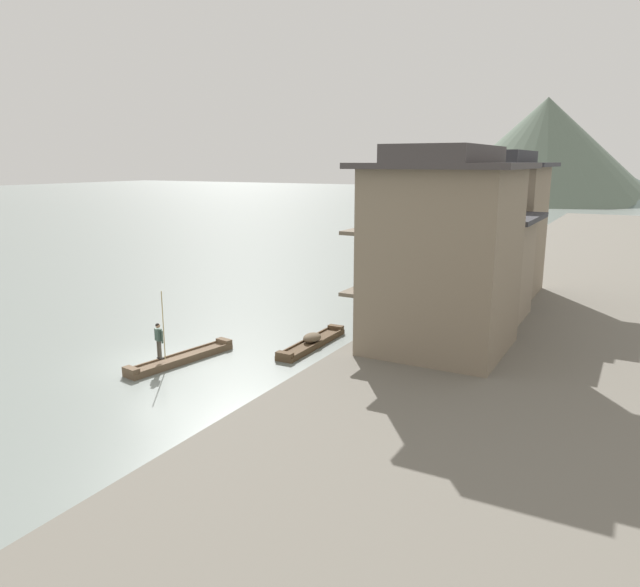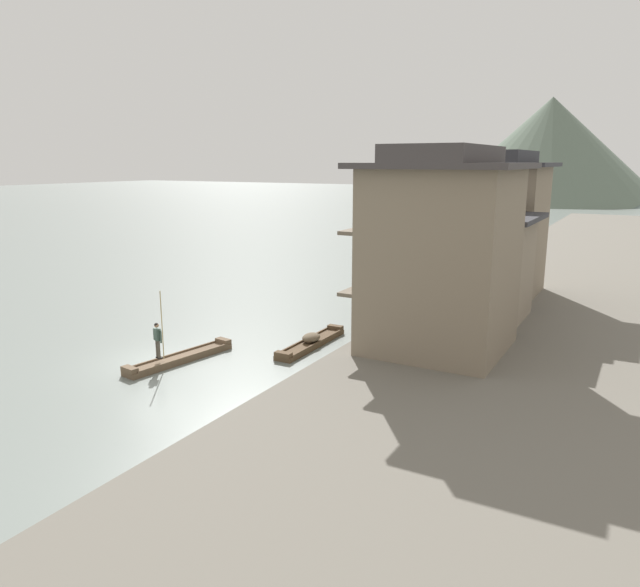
# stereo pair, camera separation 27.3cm
# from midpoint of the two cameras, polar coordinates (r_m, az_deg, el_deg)

# --- Properties ---
(ground_plane) EXTENTS (400.00, 400.00, 0.00)m
(ground_plane) POSITION_cam_midpoint_polar(r_m,az_deg,el_deg) (27.94, -15.56, -6.28)
(ground_plane) COLOR gray
(riverbank_right) EXTENTS (18.00, 110.00, 0.72)m
(riverbank_right) POSITION_cam_midpoint_polar(r_m,az_deg,el_deg) (49.33, 26.02, 1.42)
(riverbank_right) COLOR #6B665B
(riverbank_right) RESTS_ON ground
(boat_foreground_poled) EXTENTS (1.77, 5.61, 0.45)m
(boat_foreground_poled) POSITION_cam_midpoint_polar(r_m,az_deg,el_deg) (27.53, -13.04, -6.10)
(boat_foreground_poled) COLOR brown
(boat_foreground_poled) RESTS_ON ground
(boatman_person) EXTENTS (0.56, 0.33, 3.04)m
(boatman_person) POSITION_cam_midpoint_polar(r_m,az_deg,el_deg) (26.48, -15.07, -3.99)
(boatman_person) COLOR black
(boatman_person) RESTS_ON boat_foreground_poled
(boat_moored_nearest) EXTENTS (1.52, 4.63, 0.34)m
(boat_moored_nearest) POSITION_cam_midpoint_polar(r_m,az_deg,el_deg) (40.27, 8.53, -0.04)
(boat_moored_nearest) COLOR #423328
(boat_moored_nearest) RESTS_ON ground
(boat_moored_second) EXTENTS (1.41, 3.68, 0.71)m
(boat_moored_second) POSITION_cam_midpoint_polar(r_m,az_deg,el_deg) (65.55, 17.76, 4.47)
(boat_moored_second) COLOR brown
(boat_moored_second) RESTS_ON ground
(boat_moored_third) EXTENTS (0.93, 5.47, 0.66)m
(boat_moored_third) POSITION_cam_midpoint_polar(r_m,az_deg,el_deg) (28.95, -0.57, -4.70)
(boat_moored_third) COLOR brown
(boat_moored_third) RESTS_ON ground
(boat_moored_far) EXTENTS (1.57, 4.01, 0.42)m
(boat_moored_far) POSITION_cam_midpoint_polar(r_m,az_deg,el_deg) (75.20, 18.69, 5.28)
(boat_moored_far) COLOR #232326
(boat_moored_far) RESTS_ON ground
(boat_midriver_drifting) EXTENTS (5.12, 1.15, 0.48)m
(boat_midriver_drifting) POSITION_cam_midpoint_polar(r_m,az_deg,el_deg) (61.27, 8.80, 4.29)
(boat_midriver_drifting) COLOR brown
(boat_midriver_drifting) RESTS_ON ground
(house_waterfront_nearest) EXTENTS (6.82, 6.71, 8.74)m
(house_waterfront_nearest) POSITION_cam_midpoint_polar(r_m,az_deg,el_deg) (26.03, 11.86, 3.95)
(house_waterfront_nearest) COLOR #7F705B
(house_waterfront_nearest) RESTS_ON riverbank_right
(house_waterfront_second) EXTENTS (6.44, 6.07, 6.14)m
(house_waterfront_second) POSITION_cam_midpoint_polar(r_m,az_deg,el_deg) (32.16, 14.80, 3.07)
(house_waterfront_second) COLOR gray
(house_waterfront_second) RESTS_ON riverbank_right
(house_waterfront_tall) EXTENTS (6.01, 6.66, 8.74)m
(house_waterfront_tall) POSITION_cam_midpoint_polar(r_m,az_deg,el_deg) (38.37, 17.10, 6.36)
(house_waterfront_tall) COLOR #7F705B
(house_waterfront_tall) RESTS_ON riverbank_right
(hill_far_west) EXTENTS (52.63, 52.63, 12.55)m
(hill_far_west) POSITION_cam_midpoint_polar(r_m,az_deg,el_deg) (150.72, 20.17, 10.83)
(hill_far_west) COLOR #5B6B5B
(hill_far_west) RESTS_ON ground
(hill_far_centre) EXTENTS (49.51, 49.51, 23.00)m
(hill_far_centre) POSITION_cam_midpoint_polar(r_m,az_deg,el_deg) (147.28, 21.24, 12.77)
(hill_far_centre) COLOR #5B6B5B
(hill_far_centre) RESTS_ON ground
(hill_far_east) EXTENTS (50.26, 50.26, 13.45)m
(hill_far_east) POSITION_cam_midpoint_polar(r_m,az_deg,el_deg) (150.66, 22.75, 10.81)
(hill_far_east) COLOR #4C5B56
(hill_far_east) RESTS_ON ground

